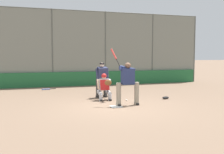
# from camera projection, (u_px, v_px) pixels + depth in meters

# --- Properties ---
(ground_plane) EXTENTS (160.00, 160.00, 0.00)m
(ground_plane) POSITION_uv_depth(u_px,v_px,m) (116.00, 107.00, 9.95)
(ground_plane) COLOR #7A604C
(home_plate_marker) EXTENTS (0.43, 0.43, 0.01)m
(home_plate_marker) POSITION_uv_depth(u_px,v_px,m) (116.00, 107.00, 9.95)
(home_plate_marker) COLOR white
(home_plate_marker) RESTS_ON ground_plane
(backstop_fence) EXTENTS (17.16, 0.08, 4.79)m
(backstop_fence) POSITION_uv_depth(u_px,v_px,m) (80.00, 47.00, 16.65)
(backstop_fence) COLOR #515651
(backstop_fence) RESTS_ON ground_plane
(padding_wall) EXTENTS (16.74, 0.18, 0.90)m
(padding_wall) POSITION_uv_depth(u_px,v_px,m) (80.00, 79.00, 16.73)
(padding_wall) COLOR #236638
(padding_wall) RESTS_ON ground_plane
(bleachers_beyond) EXTENTS (11.95, 1.95, 1.16)m
(bleachers_beyond) POSITION_uv_depth(u_px,v_px,m) (95.00, 76.00, 19.33)
(bleachers_beyond) COLOR slate
(bleachers_beyond) RESTS_ON ground_plane
(batter_at_plate) EXTENTS (1.05, 0.59, 2.21)m
(batter_at_plate) POSITION_uv_depth(u_px,v_px,m) (128.00, 82.00, 10.13)
(batter_at_plate) COLOR gray
(batter_at_plate) RESTS_ON ground_plane
(catcher_behind_plate) EXTENTS (0.62, 0.73, 1.17)m
(catcher_behind_plate) POSITION_uv_depth(u_px,v_px,m) (104.00, 86.00, 11.31)
(catcher_behind_plate) COLOR #B7B7BC
(catcher_behind_plate) RESTS_ON ground_plane
(umpire_home) EXTENTS (0.65, 0.45, 1.61)m
(umpire_home) POSITION_uv_depth(u_px,v_px,m) (102.00, 79.00, 12.08)
(umpire_home) COLOR #333333
(umpire_home) RESTS_ON ground_plane
(spare_bat_near_backstop) EXTENTS (0.80, 0.28, 0.07)m
(spare_bat_near_backstop) POSITION_uv_depth(u_px,v_px,m) (47.00, 89.00, 14.82)
(spare_bat_near_backstop) COLOR black
(spare_bat_near_backstop) RESTS_ON ground_plane
(fielding_glove_on_dirt) EXTENTS (0.31, 0.24, 0.11)m
(fielding_glove_on_dirt) POSITION_uv_depth(u_px,v_px,m) (166.00, 98.00, 11.71)
(fielding_glove_on_dirt) COLOR black
(fielding_glove_on_dirt) RESTS_ON ground_plane
(baseball_loose) EXTENTS (0.07, 0.07, 0.07)m
(baseball_loose) POSITION_uv_depth(u_px,v_px,m) (126.00, 100.00, 11.19)
(baseball_loose) COLOR white
(baseball_loose) RESTS_ON ground_plane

